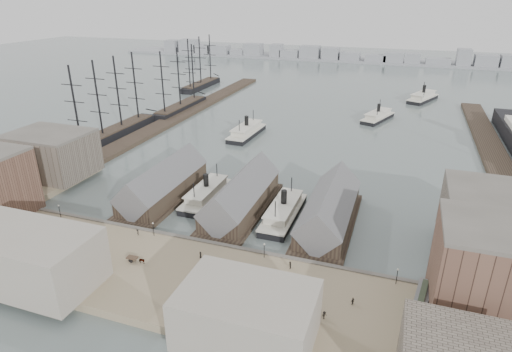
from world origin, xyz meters
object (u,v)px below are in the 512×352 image
at_px(tram, 422,300).
at_px(horse_cart_center, 138,260).
at_px(ferry_docked_west, 207,193).
at_px(horse_cart_right, 282,311).
at_px(horse_cart_left, 82,243).

bearing_deg(tram, horse_cart_center, -166.47).
relative_size(tram, horse_cart_center, 2.13).
bearing_deg(ferry_docked_west, tram, -27.99).
height_order(horse_cart_center, horse_cart_right, horse_cart_right).
bearing_deg(tram, horse_cart_right, -148.05).
distance_m(horse_cart_left, horse_cart_center, 17.44).
xyz_separation_m(ferry_docked_west, horse_cart_left, (-16.35, -37.23, 0.62)).
bearing_deg(ferry_docked_west, horse_cart_left, -113.71).
height_order(ferry_docked_west, horse_cart_center, ferry_docked_west).
bearing_deg(horse_cart_center, horse_cart_right, -100.37).
height_order(tram, horse_cart_center, tram).
xyz_separation_m(tram, horse_cart_left, (-79.34, -3.75, -1.05)).
xyz_separation_m(tram, horse_cart_center, (-61.99, -5.53, -1.04)).
height_order(ferry_docked_west, horse_cart_right, ferry_docked_west).
bearing_deg(horse_cart_left, horse_cart_center, -89.59).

